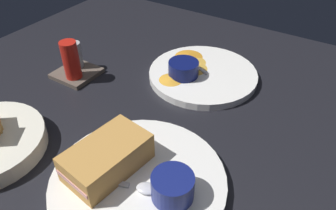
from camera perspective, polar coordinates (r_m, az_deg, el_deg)
The scene contains 10 objects.
ground_plane at distance 60.61cm, azimuth -4.96°, elevation -5.87°, with size 110.00×110.00×3.00cm, color black.
plate_sandwich_main at distance 50.96cm, azimuth -5.22°, elevation -13.26°, with size 26.93×26.93×1.60cm, color white.
sandwich_half_near at distance 50.44cm, azimuth -10.69°, elevation -9.09°, with size 14.11×9.35×4.80cm.
ramekin_dark_sauce at distance 46.52cm, azimuth 0.83°, elevation -14.15°, with size 6.18×6.18×3.92cm.
spoon_by_dark_ramekin at distance 48.83cm, azimuth -5.28°, elevation -14.22°, with size 4.61×9.81×0.80cm.
plate_chips_companion at distance 73.70cm, azimuth 6.17°, elevation 5.38°, with size 24.29×24.29×1.60cm, color white.
ramekin_light_gravy at distance 70.76cm, azimuth 2.75°, elevation 6.52°, with size 6.64×6.64×3.28cm.
spoon_by_gravy_ramekin at distance 76.24cm, azimuth 3.62°, elevation 7.77°, with size 4.74×9.78×0.80cm.
plantain_chip_scatter at distance 74.84cm, azimuth 3.25°, elevation 7.10°, with size 17.59×11.73×0.60cm.
condiment_caddy at distance 75.36cm, azimuth -16.30°, elevation 7.09°, with size 9.00×9.00×9.50cm.
Camera 1 is at (-33.76, -27.62, 40.58)cm, focal length 34.48 mm.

